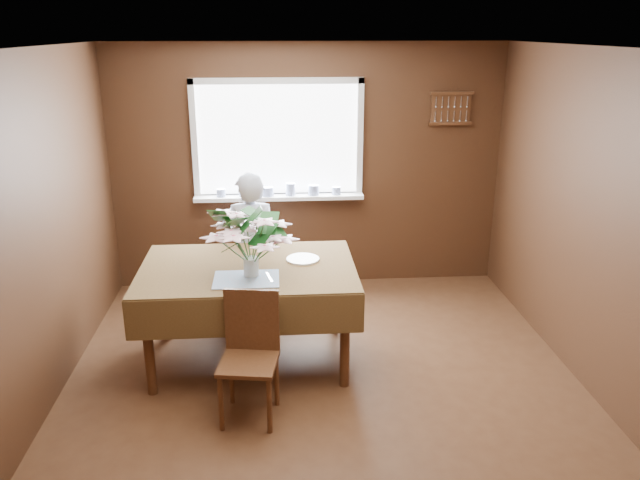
{
  "coord_description": "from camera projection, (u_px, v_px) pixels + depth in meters",
  "views": [
    {
      "loc": [
        -0.34,
        -4.04,
        2.62
      ],
      "look_at": [
        0.0,
        0.55,
        1.05
      ],
      "focal_mm": 35.0,
      "sensor_mm": 36.0,
      "label": 1
    }
  ],
  "objects": [
    {
      "name": "floor",
      "position": [
        325.0,
        395.0,
        4.69
      ],
      "size": [
        4.5,
        4.5,
        0.0
      ],
      "primitive_type": "plane",
      "color": "#472918",
      "rests_on": "ground"
    },
    {
      "name": "ceiling",
      "position": [
        327.0,
        48.0,
        3.88
      ],
      "size": [
        4.5,
        4.5,
        0.0
      ],
      "primitive_type": "plane",
      "rotation": [
        3.14,
        0.0,
        0.0
      ],
      "color": "white",
      "rests_on": "wall_back"
    },
    {
      "name": "wall_back",
      "position": [
        308.0,
        168.0,
        6.41
      ],
      "size": [
        4.0,
        0.0,
        4.0
      ],
      "primitive_type": "plane",
      "rotation": [
        1.57,
        0.0,
        0.0
      ],
      "color": "brown",
      "rests_on": "floor"
    },
    {
      "name": "wall_front",
      "position": [
        380.0,
        446.0,
        2.16
      ],
      "size": [
        4.0,
        0.0,
        4.0
      ],
      "primitive_type": "plane",
      "rotation": [
        -1.57,
        0.0,
        0.0
      ],
      "color": "brown",
      "rests_on": "floor"
    },
    {
      "name": "wall_left",
      "position": [
        26.0,
        245.0,
        4.14
      ],
      "size": [
        0.0,
        4.5,
        4.5
      ],
      "primitive_type": "plane",
      "rotation": [
        1.57,
        0.0,
        1.57
      ],
      "color": "brown",
      "rests_on": "floor"
    },
    {
      "name": "wall_right",
      "position": [
        606.0,
        232.0,
        4.42
      ],
      "size": [
        0.0,
        4.5,
        4.5
      ],
      "primitive_type": "plane",
      "rotation": [
        1.57,
        0.0,
        -1.57
      ],
      "color": "brown",
      "rests_on": "floor"
    },
    {
      "name": "window_assembly",
      "position": [
        278.0,
        160.0,
        6.3
      ],
      "size": [
        1.72,
        0.2,
        1.22
      ],
      "color": "white",
      "rests_on": "wall_back"
    },
    {
      "name": "spoon_rack",
      "position": [
        451.0,
        108.0,
        6.28
      ],
      "size": [
        0.44,
        0.05,
        0.33
      ],
      "color": "#54311B",
      "rests_on": "wall_back"
    },
    {
      "name": "dining_table",
      "position": [
        248.0,
        279.0,
        4.97
      ],
      "size": [
        1.71,
        1.17,
        0.84
      ],
      "rotation": [
        0.0,
        0.0,
        0.0
      ],
      "color": "#54311B",
      "rests_on": "floor"
    },
    {
      "name": "chair_far",
      "position": [
        242.0,
        264.0,
        5.91
      ],
      "size": [
        0.5,
        0.5,
        0.91
      ],
      "rotation": [
        0.0,
        0.0,
        2.76
      ],
      "color": "#54311B",
      "rests_on": "floor"
    },
    {
      "name": "chair_near",
      "position": [
        250.0,
        349.0,
        4.35
      ],
      "size": [
        0.44,
        0.44,
        0.91
      ],
      "rotation": [
        0.0,
        0.0,
        -0.16
      ],
      "color": "#54311B",
      "rests_on": "floor"
    },
    {
      "name": "seated_woman",
      "position": [
        251.0,
        248.0,
        5.71
      ],
      "size": [
        0.52,
        0.35,
        1.42
      ],
      "primitive_type": "imported",
      "rotation": [
        0.0,
        0.0,
        3.16
      ],
      "color": "white",
      "rests_on": "floor"
    },
    {
      "name": "flower_bouquet",
      "position": [
        250.0,
        235.0,
        4.64
      ],
      "size": [
        0.59,
        0.59,
        0.5
      ],
      "rotation": [
        0.0,
        0.0,
        0.14
      ],
      "color": "white",
      "rests_on": "dining_table"
    },
    {
      "name": "side_plate",
      "position": [
        303.0,
        259.0,
        5.08
      ],
      "size": [
        0.32,
        0.32,
        0.01
      ],
      "primitive_type": "cylinder",
      "rotation": [
        0.0,
        0.0,
        -0.21
      ],
      "color": "white",
      "rests_on": "dining_table"
    },
    {
      "name": "table_knife",
      "position": [
        269.0,
        277.0,
        4.7
      ],
      "size": [
        0.06,
        0.2,
        0.0
      ],
      "primitive_type": "cube",
      "rotation": [
        0.0,
        0.0,
        0.21
      ],
      "color": "silver",
      "rests_on": "dining_table"
    }
  ]
}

